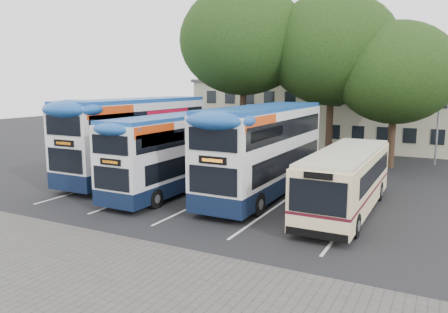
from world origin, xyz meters
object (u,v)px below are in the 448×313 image
tree_mid (332,50)px  bus_single (346,177)px  tree_left (243,41)px  lamp_post (440,93)px  bus_dd_mid (175,150)px  bus_dd_right (265,146)px  bus_dd_left (138,134)px  tree_right (396,73)px

tree_mid → bus_single: (3.97, -12.59, -6.57)m
tree_mid → tree_left: bearing=-164.4°
lamp_post → bus_dd_mid: size_ratio=0.92×
bus_dd_right → bus_dd_mid: bearing=-161.3°
bus_dd_mid → bus_single: 9.06m
tree_left → bus_dd_mid: bearing=-83.9°
bus_dd_left → bus_dd_mid: 4.59m
bus_single → tree_mid: bearing=107.5°
tree_left → tree_right: 11.03m
bus_dd_left → bus_single: bearing=-7.7°
lamp_post → tree_right: bearing=-137.4°
lamp_post → bus_dd_right: (-7.65, -13.48, -2.53)m
tree_left → bus_dd_left: size_ratio=1.12×
tree_left → bus_dd_right: bearing=-59.1°
bus_dd_left → bus_single: 13.27m
lamp_post → tree_right: tree_right is taller
bus_single → bus_dd_mid: bearing=-178.1°
bus_dd_mid → bus_dd_right: size_ratio=0.89×
tree_right → bus_single: tree_right is taller
tree_mid → bus_dd_left: bearing=-130.2°
tree_right → bus_dd_right: size_ratio=0.89×
tree_left → tree_right: bearing=7.3°
bus_dd_right → tree_right: bearing=65.9°
bus_dd_right → bus_single: bearing=-15.6°
bus_dd_left → bus_dd_mid: (4.08, -2.08, -0.40)m
tree_mid → bus_dd_right: bearing=-92.5°
lamp_post → bus_dd_mid: bearing=-129.1°
tree_right → bus_dd_right: tree_right is taller
tree_right → tree_left: bearing=-172.7°
bus_dd_right → tree_left: bearing=120.9°
tree_right → bus_single: size_ratio=1.05×
lamp_post → bus_dd_right: size_ratio=0.81×
bus_dd_mid → tree_right: bearing=52.9°
bus_single → bus_dd_left: bearing=172.3°
tree_left → tree_mid: 6.53m
lamp_post → bus_single: size_ratio=0.96×
tree_mid → lamp_post: bearing=16.6°
tree_left → bus_dd_mid: tree_left is taller
lamp_post → tree_left: bearing=-163.8°
tree_right → bus_dd_left: 17.52m
bus_dd_left → bus_dd_mid: bus_dd_left is taller
tree_right → bus_single: bearing=-92.1°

